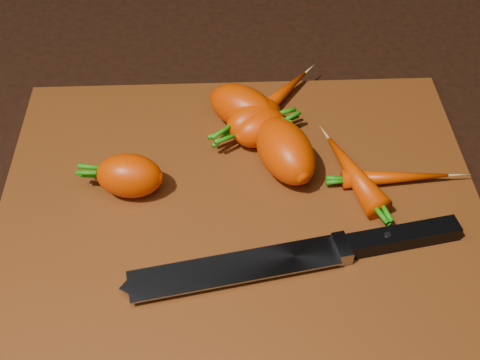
{
  "coord_description": "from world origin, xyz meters",
  "views": [
    {
      "loc": [
        -0.02,
        -0.48,
        0.52
      ],
      "look_at": [
        0.0,
        0.01,
        0.03
      ],
      "focal_mm": 50.0,
      "sensor_mm": 36.0,
      "label": 1
    }
  ],
  "objects": [
    {
      "name": "carrot_6",
      "position": [
        0.16,
        0.02,
        0.02
      ],
      "size": [
        0.11,
        0.02,
        0.02
      ],
      "primitive_type": "ellipsoid",
      "rotation": [
        0.0,
        0.0,
        0.02
      ],
      "color": "#EE3D00",
      "rests_on": "cutting_board"
    },
    {
      "name": "carrot_4",
      "position": [
        0.03,
        0.09,
        0.03
      ],
      "size": [
        0.08,
        0.07,
        0.04
      ],
      "primitive_type": "ellipsoid",
      "rotation": [
        0.0,
        0.0,
        0.54
      ],
      "color": "#EE3D00",
      "rests_on": "cutting_board"
    },
    {
      "name": "knife",
      "position": [
        0.01,
        -0.09,
        0.02
      ],
      "size": [
        0.32,
        0.09,
        0.02
      ],
      "rotation": [
        0.0,
        0.0,
        0.18
      ],
      "color": "gray",
      "rests_on": "cutting_board"
    },
    {
      "name": "carrot_2",
      "position": [
        0.05,
        0.04,
        0.04
      ],
      "size": [
        0.08,
        0.11,
        0.05
      ],
      "primitive_type": "ellipsoid",
      "rotation": [
        0.0,
        0.0,
        1.92
      ],
      "color": "#EE3D00",
      "rests_on": "cutting_board"
    },
    {
      "name": "ground",
      "position": [
        0.0,
        0.0,
        -0.01
      ],
      "size": [
        2.0,
        2.0,
        0.01
      ],
      "primitive_type": "cube",
      "color": "black"
    },
    {
      "name": "carrot_1",
      "position": [
        0.01,
        0.12,
        0.04
      ],
      "size": [
        0.1,
        0.09,
        0.05
      ],
      "primitive_type": "ellipsoid",
      "rotation": [
        0.0,
        0.0,
        -0.65
      ],
      "color": "#EE3D00",
      "rests_on": "cutting_board"
    },
    {
      "name": "cutting_board",
      "position": [
        0.0,
        0.0,
        0.01
      ],
      "size": [
        0.5,
        0.4,
        0.01
      ],
      "primitive_type": "cube",
      "color": "brown",
      "rests_on": "ground"
    },
    {
      "name": "carrot_3",
      "position": [
        0.02,
        0.1,
        0.03
      ],
      "size": [
        0.08,
        0.08,
        0.04
      ],
      "primitive_type": "ellipsoid",
      "rotation": [
        0.0,
        0.0,
        3.78
      ],
      "color": "#EE3D00",
      "rests_on": "cutting_board"
    },
    {
      "name": "carrot_7",
      "position": [
        0.12,
        0.02,
        0.03
      ],
      "size": [
        0.06,
        0.12,
        0.03
      ],
      "primitive_type": "ellipsoid",
      "rotation": [
        0.0,
        0.0,
        1.9
      ],
      "color": "#EE3D00",
      "rests_on": "cutting_board"
    },
    {
      "name": "carrot_5",
      "position": [
        0.05,
        0.16,
        0.02
      ],
      "size": [
        0.09,
        0.1,
        0.02
      ],
      "primitive_type": "ellipsoid",
      "rotation": [
        0.0,
        0.0,
        0.89
      ],
      "color": "#EE3D00",
      "rests_on": "cutting_board"
    },
    {
      "name": "carrot_0",
      "position": [
        -0.11,
        0.02,
        0.04
      ],
      "size": [
        0.07,
        0.06,
        0.05
      ],
      "primitive_type": "ellipsoid",
      "rotation": [
        0.0,
        0.0,
        3.0
      ],
      "color": "#EE3D00",
      "rests_on": "cutting_board"
    }
  ]
}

